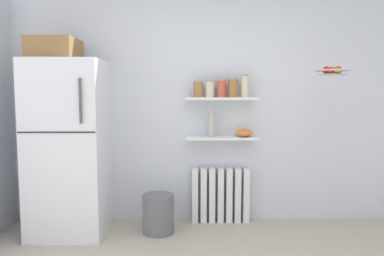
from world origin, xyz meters
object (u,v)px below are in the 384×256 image
(storage_jar_2, at_px, (221,88))
(hanging_fruit_basket, at_px, (333,71))
(trash_bin, at_px, (158,214))
(storage_jar_0, at_px, (198,89))
(shelf_bowl, at_px, (244,133))
(refrigerator, at_px, (68,143))
(vase, at_px, (212,125))
(storage_jar_4, at_px, (245,86))
(radiator, at_px, (220,195))
(storage_jar_1, at_px, (210,89))
(storage_jar_3, at_px, (233,87))

(storage_jar_2, height_order, hanging_fruit_basket, hanging_fruit_basket)
(trash_bin, bearing_deg, storage_jar_0, 35.36)
(storage_jar_2, distance_m, shelf_bowl, 0.52)
(refrigerator, xyz_separation_m, storage_jar_0, (1.28, 0.24, 0.53))
(storage_jar_0, xyz_separation_m, vase, (0.14, 0.00, -0.37))
(vase, bearing_deg, hanging_fruit_basket, -16.77)
(storage_jar_2, bearing_deg, trash_bin, -156.11)
(storage_jar_4, relative_size, shelf_bowl, 1.31)
(storage_jar_2, height_order, shelf_bowl, storage_jar_2)
(storage_jar_0, bearing_deg, storage_jar_2, 0.00)
(vase, height_order, hanging_fruit_basket, hanging_fruit_basket)
(radiator, xyz_separation_m, storage_jar_1, (-0.12, -0.03, 1.14))
(storage_jar_0, height_order, vase, storage_jar_0)
(storage_jar_4, height_order, shelf_bowl, storage_jar_4)
(storage_jar_1, height_order, shelf_bowl, storage_jar_1)
(radiator, relative_size, storage_jar_4, 2.58)
(storage_jar_2, bearing_deg, storage_jar_4, 0.00)
(storage_jar_1, relative_size, storage_jar_2, 0.93)
(storage_jar_1, bearing_deg, trash_bin, -151.39)
(storage_jar_2, height_order, vase, storage_jar_2)
(storage_jar_3, xyz_separation_m, trash_bin, (-0.76, -0.28, -1.25))
(storage_jar_0, distance_m, storage_jar_2, 0.24)
(storage_jar_3, height_order, storage_jar_4, storage_jar_4)
(refrigerator, height_order, storage_jar_1, refrigerator)
(hanging_fruit_basket, bearing_deg, storage_jar_2, 161.70)
(storage_jar_4, relative_size, hanging_fruit_basket, 0.71)
(shelf_bowl, relative_size, trash_bin, 0.47)
(radiator, height_order, storage_jar_0, storage_jar_0)
(storage_jar_0, bearing_deg, hanging_fruit_basket, -14.97)
(storage_jar_2, bearing_deg, vase, 180.00)
(storage_jar_2, bearing_deg, shelf_bowl, 0.00)
(storage_jar_3, height_order, hanging_fruit_basket, hanging_fruit_basket)
(vase, relative_size, trash_bin, 0.66)
(radiator, bearing_deg, storage_jar_4, -7.08)
(storage_jar_2, distance_m, hanging_fruit_basket, 1.09)
(storage_jar_0, bearing_deg, radiator, 7.08)
(storage_jar_3, relative_size, hanging_fruit_basket, 0.61)
(radiator, xyz_separation_m, storage_jar_2, (-0.00, -0.03, 1.14))
(trash_bin, bearing_deg, storage_jar_1, 28.61)
(storage_jar_0, bearing_deg, refrigerator, -169.47)
(storage_jar_1, xyz_separation_m, vase, (0.02, 0.00, -0.37))
(vase, height_order, trash_bin, vase)
(storage_jar_1, bearing_deg, radiator, 13.94)
(storage_jar_1, height_order, storage_jar_4, storage_jar_4)
(refrigerator, distance_m, storage_jar_3, 1.75)
(refrigerator, xyz_separation_m, storage_jar_1, (1.40, 0.24, 0.53))
(vase, relative_size, hanging_fruit_basket, 0.77)
(storage_jar_3, height_order, vase, storage_jar_3)
(radiator, height_order, trash_bin, radiator)
(radiator, relative_size, vase, 2.38)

